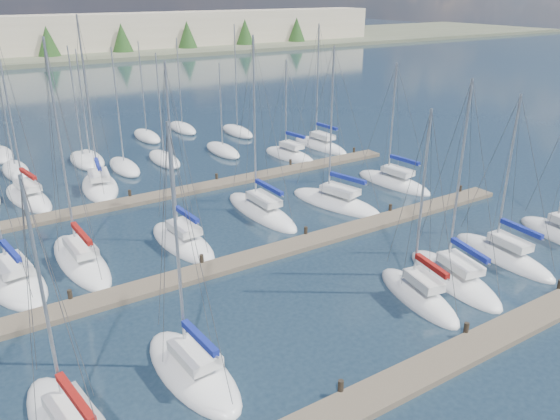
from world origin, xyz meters
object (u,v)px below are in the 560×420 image
sailboat_j (182,241)px  sailboat_m (394,182)px  sailboat_k (261,211)px  sailboat_f (503,256)px  sailboat_e (454,278)px  sailboat_i (81,261)px  sailboat_d (418,296)px  sailboat_c (193,371)px  sailboat_r (320,145)px  sailboat_q (290,155)px  sailboat_o (100,186)px  sailboat_n (28,197)px  sailboat_l (336,202)px  sailboat_h (13,280)px

sailboat_j → sailboat_m: 20.86m
sailboat_k → sailboat_j: (-7.37, -1.80, -0.00)m
sailboat_f → sailboat_m: sailboat_f is taller
sailboat_e → sailboat_i: sailboat_i is taller
sailboat_j → sailboat_d: 16.20m
sailboat_c → sailboat_d: bearing=-7.5°
sailboat_r → sailboat_e: bearing=-114.7°
sailboat_q → sailboat_o: size_ratio=0.70×
sailboat_r → sailboat_i: sailboat_i is taller
sailboat_k → sailboat_m: 13.46m
sailboat_e → sailboat_n: 34.21m
sailboat_l → sailboat_m: sailboat_l is taller
sailboat_e → sailboat_k: size_ratio=0.90×
sailboat_f → sailboat_q: bearing=91.8°
sailboat_c → sailboat_m: sailboat_c is taller
sailboat_i → sailboat_h: sailboat_i is taller
sailboat_e → sailboat_c: bearing=-171.1°
sailboat_m → sailboat_o: (-22.47, 13.14, 0.01)m
sailboat_n → sailboat_d: size_ratio=1.29×
sailboat_i → sailboat_e: bearing=-40.6°
sailboat_q → sailboat_l: bearing=-115.4°
sailboat_r → sailboat_c: bearing=-138.5°
sailboat_l → sailboat_m: 7.46m
sailboat_f → sailboat_d: (-8.29, -0.58, 0.01)m
sailboat_q → sailboat_d: (-9.23, -27.18, 0.02)m
sailboat_k → sailboat_m: size_ratio=1.24×
sailboat_r → sailboat_m: size_ratio=1.21×
sailboat_f → sailboat_n: sailboat_n is taller
sailboat_c → sailboat_q: bearing=45.4°
sailboat_f → sailboat_k: size_ratio=0.81×
sailboat_r → sailboat_h: (-33.33, -14.29, -0.01)m
sailboat_f → sailboat_j: sailboat_j is taller
sailboat_n → sailboat_j: (7.44, -14.79, -0.01)m
sailboat_n → sailboat_m: 31.35m
sailboat_f → sailboat_l: 13.83m
sailboat_f → sailboat_o: (-18.35, 27.63, 0.00)m
sailboat_f → sailboat_i: (-23.31, 14.09, 0.01)m
sailboat_n → sailboat_f: bearing=-58.6°
sailboat_f → sailboat_j: size_ratio=0.87×
sailboat_c → sailboat_l: sailboat_l is taller
sailboat_e → sailboat_q: (5.94, 26.88, -0.01)m
sailboat_e → sailboat_k: bearing=116.6°
sailboat_o → sailboat_l: bearing=-33.7°
sailboat_k → sailboat_l: 6.28m
sailboat_k → sailboat_l: (6.07, -1.63, -0.01)m
sailboat_d → sailboat_h: bearing=153.2°
sailboat_o → sailboat_j: bearing=-73.9°
sailboat_q → sailboat_d: sailboat_d is taller
sailboat_e → sailboat_n: size_ratio=0.85×
sailboat_q → sailboat_j: 22.12m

